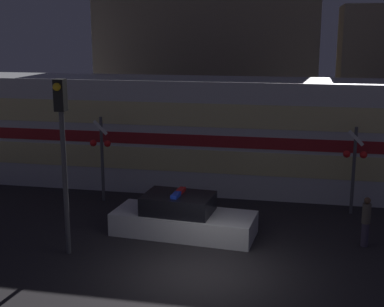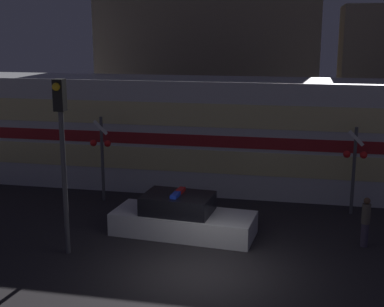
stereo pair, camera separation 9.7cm
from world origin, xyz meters
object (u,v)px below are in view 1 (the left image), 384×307
at_px(crossing_signal_near, 354,163).
at_px(traffic_light_corner, 62,139).
at_px(police_car, 182,218).
at_px(pedestrian, 366,221).
at_px(train, 198,133).

xyz_separation_m(crossing_signal_near, traffic_light_corner, (-8.57, -5.33, 1.60)).
bearing_deg(police_car, crossing_signal_near, 34.20).
height_order(police_car, pedestrian, pedestrian).
bearing_deg(police_car, traffic_light_corner, -138.46).
relative_size(police_car, pedestrian, 3.01).
bearing_deg(police_car, pedestrian, 6.15).
height_order(crossing_signal_near, traffic_light_corner, traffic_light_corner).
relative_size(train, crossing_signal_near, 6.77).
bearing_deg(crossing_signal_near, pedestrian, -87.26).
bearing_deg(pedestrian, traffic_light_corner, -165.03).
bearing_deg(train, crossing_signal_near, -21.58).
height_order(train, pedestrian, train).
xyz_separation_m(train, traffic_light_corner, (-2.47, -7.75, 1.21)).
height_order(pedestrian, crossing_signal_near, crossing_signal_near).
xyz_separation_m(train, crossing_signal_near, (6.11, -2.42, -0.39)).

